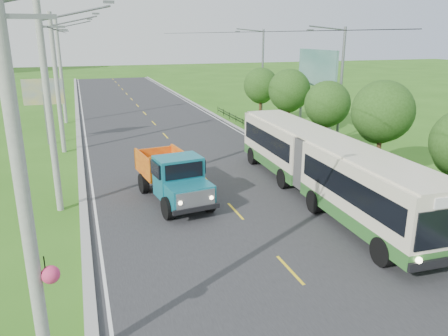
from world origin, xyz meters
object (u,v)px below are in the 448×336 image
billboard_left (44,96)px  dump_truck (173,174)px  planter_near (380,188)px  planter_mid (310,153)px  billboard_right (317,74)px  pole_mid (57,84)px  streetlight_mid (339,87)px  tree_fifth (289,92)px  tree_back (261,87)px  tree_fourth (327,106)px  tree_third (382,114)px  pole_near (50,109)px  planter_far (265,131)px  pole_far (61,71)px  pole_nearest (27,200)px  streetlight_far (261,72)px  bus (323,163)px

billboard_left → dump_truck: size_ratio=0.80×
planter_near → planter_mid: same height
dump_truck → planter_near: bearing=-20.0°
planter_mid → billboard_right: (3.70, 6.00, 5.06)m
pole_mid → streetlight_mid: 20.16m
tree_fifth → tree_back: 6.00m
tree_fourth → billboard_left: tree_fourth is taller
dump_truck → tree_fifth: bearing=35.5°
pole_mid → planter_mid: pole_mid is taller
tree_third → pole_near: bearing=177.3°
planter_far → billboard_right: bearing=-28.4°
pole_far → dump_truck: 25.45m
pole_mid → planter_near: bearing=-41.7°
pole_nearest → tree_fifth: 29.40m
pole_far → planter_mid: 25.85m
tree_fifth → streetlight_far: bearing=84.3°
pole_nearest → tree_fourth: (18.10, 17.14, -1.35)m
tree_fourth → tree_fifth: (0.00, 6.00, 0.27)m
pole_near → tree_back: size_ratio=1.82×
tree_fourth → planter_far: (-1.26, 7.86, -3.30)m
streetlight_far → planter_far: (-2.04, -6.00, -4.62)m
tree_back → pole_mid: bearing=-164.2°
billboard_right → pole_near: bearing=-151.9°
tree_third → planter_near: size_ratio=8.96×
tree_back → billboard_right: bearing=-68.3°
pole_mid → tree_fifth: pole_mid is taller
pole_mid → tree_third: 22.25m
pole_nearest → bus: 16.36m
pole_near → streetlight_mid: (18.90, 5.00, -0.19)m
tree_fifth → dump_truck: bearing=-136.8°
planter_near → planter_mid: bearing=90.0°
streetlight_mid → billboard_right: size_ratio=1.24×
tree_fourth → bus: tree_fourth is taller
pole_far → streetlight_mid: size_ratio=1.10×
billboard_right → streetlight_mid: bearing=-105.4°
streetlight_far → bus: (-5.68, -21.79, -2.90)m
pole_near → planter_near: size_ratio=14.93×
tree_fifth → planter_far: size_ratio=8.66×
tree_fourth → billboard_right: size_ratio=0.74×
pole_mid → tree_fourth: pole_mid is taller
tree_fifth → tree_back: size_ratio=1.05×
tree_fifth → streetlight_mid: bearing=-82.7°
pole_far → tree_fifth: size_ratio=1.72×
planter_far → billboard_left: 18.56m
pole_far → bus: size_ratio=0.58×
pole_far → bus: (13.23, -26.79, -3.10)m
planter_near → dump_truck: bearing=167.7°
tree_fifth → pole_mid: bearing=177.3°
planter_far → billboard_left: bearing=173.7°
tree_fifth → planter_mid: (-1.26, -6.14, -3.57)m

